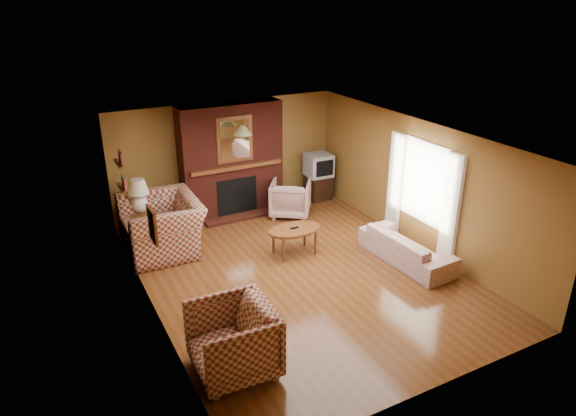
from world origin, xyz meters
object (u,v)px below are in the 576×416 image
floral_sofa (407,247)px  crt_tv (319,165)px  tv_stand (318,187)px  coffee_table (295,231)px  table_lamp (139,194)px  floral_armchair (290,198)px  fireplace (232,161)px  side_table (143,227)px  plaid_armchair (233,340)px  plaid_loveseat (162,226)px

floral_sofa → crt_tv: bearing=-5.5°
tv_stand → coffee_table: bearing=-131.9°
table_lamp → coffee_table: bearing=-37.7°
floral_armchair → crt_tv: size_ratio=1.46×
floral_sofa → floral_armchair: (-0.86, 2.82, 0.11)m
fireplace → coffee_table: size_ratio=2.41×
side_table → tv_stand: side_table is taller
fireplace → floral_armchair: (1.04, -0.72, -0.80)m
side_table → plaid_armchair: bearing=-88.0°
plaid_armchair → plaid_loveseat: bearing=-178.9°
fireplace → plaid_loveseat: 2.24m
side_table → coffee_table: bearing=-37.7°
side_table → floral_armchair: bearing=-3.4°
floral_sofa → floral_armchair: 2.95m
fireplace → plaid_armchair: bearing=-112.1°
plaid_loveseat → floral_armchair: 2.91m
coffee_table → crt_tv: size_ratio=1.72×
side_table → crt_tv: 4.20m
floral_sofa → tv_stand: 3.36m
plaid_armchair → floral_sofa: size_ratio=0.55×
coffee_table → floral_armchair: bearing=64.3°
plaid_loveseat → side_table: size_ratio=2.50×
floral_armchair → coffee_table: bearing=99.4°
plaid_armchair → crt_tv: crt_tv is taller
plaid_armchair → table_lamp: table_lamp is taller
fireplace → tv_stand: 2.25m
table_lamp → tv_stand: size_ratio=1.16×
plaid_loveseat → floral_sofa: bearing=58.3°
floral_armchair → tv_stand: floral_armchair is taller
tv_stand → crt_tv: 0.54m
floral_sofa → table_lamp: bearing=50.1°
fireplace → floral_sofa: fireplace is taller
floral_armchair → side_table: size_ratio=1.36×
floral_sofa → tv_stand: bearing=-5.5°
tv_stand → fireplace: bearing=172.6°
floral_sofa → crt_tv: 3.40m
plaid_armchair → crt_tv: size_ratio=1.77×
side_table → tv_stand: bearing=4.8°
coffee_table → side_table: bearing=142.3°
fireplace → crt_tv: fireplace is taller
coffee_table → crt_tv: (1.80, 2.16, 0.37)m
floral_armchair → tv_stand: 1.15m
plaid_loveseat → floral_sofa: 4.50m
floral_armchair → crt_tv: (1.01, 0.53, 0.44)m
plaid_armchair → floral_sofa: plaid_armchair is taller
fireplace → side_table: bearing=-165.7°
tv_stand → floral_armchair: bearing=-154.2°
plaid_loveseat → tv_stand: 4.01m
crt_tv → coffee_table: bearing=-129.7°
plaid_loveseat → table_lamp: bearing=-153.5°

